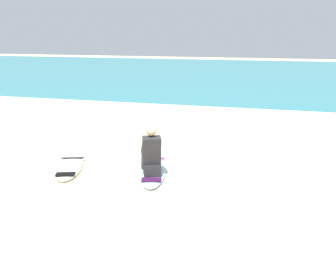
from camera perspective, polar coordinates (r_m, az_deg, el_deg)
ground_plane at (r=8.94m, az=-2.46°, el=-4.90°), size 80.00×80.00×0.00m
sea at (r=28.75m, az=11.42°, el=7.14°), size 80.00×28.00×0.10m
breaking_foam at (r=15.29m, az=6.06°, el=2.65°), size 80.00×0.90×0.11m
surfboard_main at (r=8.80m, az=-1.94°, el=-4.94°), size 1.16×2.38×0.08m
surfer_seated at (r=8.36m, az=-2.17°, el=-3.04°), size 0.59×0.77×0.95m
surfboard_spare_near at (r=9.16m, az=-12.61°, el=-4.53°), size 1.17×1.90×0.08m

